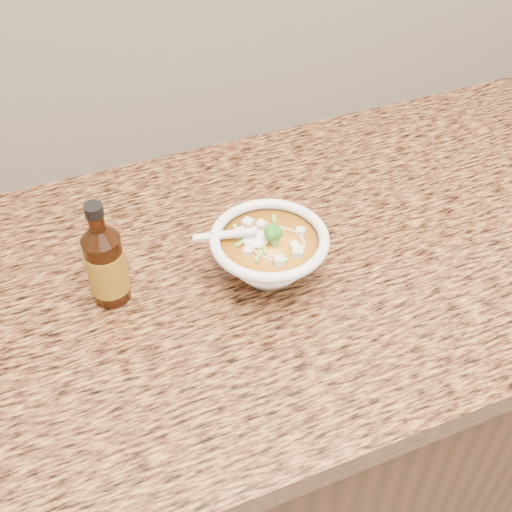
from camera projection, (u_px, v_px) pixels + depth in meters
name	position (u px, v px, depth m)	size (l,w,h in m)	color
cabinet	(293.00, 415.00, 1.30)	(4.00, 0.65, 0.86)	#331F0F
counter_slab	(304.00, 254.00, 0.99)	(4.00, 0.68, 0.04)	olive
soup_bowl	(269.00, 254.00, 0.90)	(0.18, 0.17, 0.09)	white
hot_sauce_bottle	(106.00, 265.00, 0.85)	(0.07, 0.07, 0.16)	#3D1908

